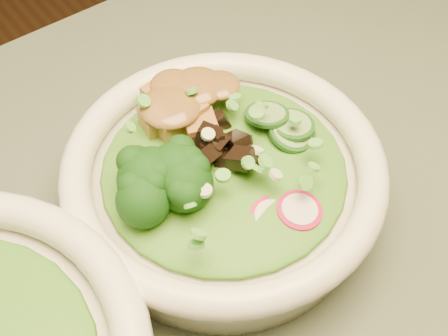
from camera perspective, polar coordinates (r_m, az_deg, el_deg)
dining_table at (r=0.64m, az=10.83°, el=-10.76°), size 1.20×0.80×0.75m
salad_bowl at (r=0.51m, az=-0.00°, el=-1.35°), size 0.26×0.26×0.07m
lettuce_bed at (r=0.49m, az=0.00°, el=0.07°), size 0.20×0.20×0.02m
broccoli_florets at (r=0.46m, az=-6.07°, el=-2.19°), size 0.09×0.08×0.04m
radish_slices at (r=0.46m, az=4.73°, el=-4.69°), size 0.11×0.06×0.02m
cucumber_slices at (r=0.51m, az=5.98°, el=3.85°), size 0.08×0.08×0.03m
mushroom_heap at (r=0.49m, az=-0.76°, el=1.93°), size 0.08×0.08×0.04m
tofu_cubes at (r=0.52m, az=-3.60°, el=5.31°), size 0.10×0.07×0.03m
peanut_sauce at (r=0.51m, az=-3.67°, el=6.28°), size 0.07×0.05×0.02m
scallion_garnish at (r=0.48m, az=0.00°, el=1.78°), size 0.19×0.19×0.02m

